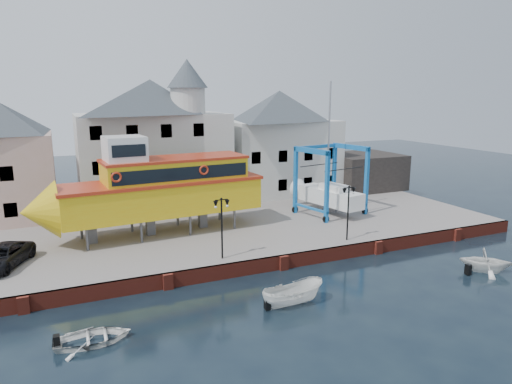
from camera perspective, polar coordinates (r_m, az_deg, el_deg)
name	(u,v)px	position (r m, az deg, el deg)	size (l,w,h in m)	color
ground	(283,269)	(31.90, 3.42, -9.65)	(140.00, 140.00, 0.00)	black
hardstanding	(228,222)	(41.31, -3.50, -3.79)	(44.00, 22.00, 1.00)	slate
quay_wall	(283,262)	(31.80, 3.35, -8.75)	(44.00, 0.47, 1.00)	maroon
building_pink	(3,162)	(44.94, -29.09, 3.35)	(8.00, 7.00, 10.30)	tan
building_white_main	(154,141)	(45.80, -12.60, 6.23)	(14.00, 8.30, 14.00)	beige
building_white_right	(279,142)	(50.91, 2.88, 6.23)	(12.00, 8.00, 11.20)	beige
shed_dark	(363,171)	(54.91, 13.19, 2.57)	(8.00, 7.00, 4.00)	black
lamp_post_left	(222,213)	(30.14, -4.32, -2.60)	(1.12, 0.32, 4.20)	black
lamp_post_right	(349,199)	(34.63, 11.49, -0.88)	(1.12, 0.32, 4.20)	black
tour_boat	(149,189)	(36.07, -13.21, 0.38)	(18.16, 5.64, 7.79)	#59595E
travel_lift	(325,191)	(42.90, 8.61, 0.14)	(6.37, 8.16, 11.96)	#0D5F9F
van	(1,257)	(33.48, -29.22, -7.06)	(2.34, 5.06, 1.41)	black
motorboat_a	(293,305)	(27.00, 4.60, -13.87)	(1.46, 3.88, 1.50)	white
motorboat_c	(485,271)	(35.18, 26.69, -8.86)	(2.86, 3.32, 1.75)	white
motorboat_d	(93,343)	(24.63, -19.67, -17.32)	(2.58, 3.62, 0.75)	white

